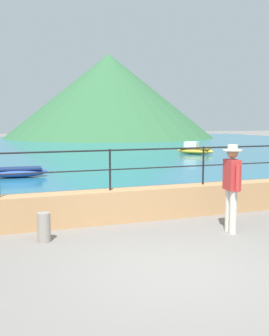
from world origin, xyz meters
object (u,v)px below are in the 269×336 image
(person_walking, at_px, (232,184))
(bollard, at_px, (44,227))
(boat_0, at_px, (194,150))
(boat_2, at_px, (16,172))

(person_walking, xyz_separation_m, bollard, (-3.56, 0.66, -0.71))
(person_walking, bearing_deg, boat_0, 63.45)
(person_walking, distance_m, boat_2, 9.82)
(bollard, height_order, boat_2, bollard)
(boat_2, bearing_deg, bollard, -91.73)
(person_walking, distance_m, boat_0, 17.95)
(person_walking, xyz_separation_m, boat_0, (8.02, 16.05, -0.65))
(bollard, relative_size, boat_0, 0.24)
(boat_0, xyz_separation_m, boat_2, (-11.32, -6.82, -0.07))
(boat_0, bearing_deg, bollard, -126.97)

